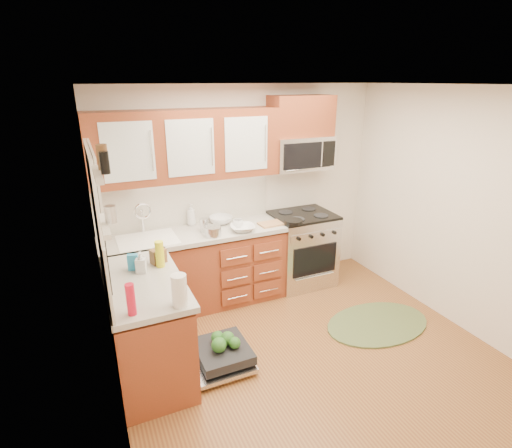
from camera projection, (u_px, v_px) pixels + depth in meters
name	position (u px, v px, depth m)	size (l,w,h in m)	color
floor	(314.00, 359.00, 3.85)	(3.50, 3.50, 0.00)	brown
ceiling	(330.00, 85.00, 2.99)	(3.50, 3.50, 0.00)	white
wall_back	(243.00, 191.00, 4.92)	(3.50, 0.04, 2.50)	silver
wall_left	(105.00, 278.00, 2.75)	(0.04, 3.50, 2.50)	silver
wall_right	(466.00, 213.00, 4.09)	(0.04, 3.50, 2.50)	silver
base_cabinet_back	(196.00, 272.00, 4.67)	(2.05, 0.60, 0.85)	brown
base_cabinet_left	(147.00, 329.00, 3.59)	(0.60, 1.25, 0.85)	brown
countertop_back	(195.00, 234.00, 4.50)	(2.07, 0.64, 0.05)	#A8A399
countertop_left	(143.00, 282.00, 3.44)	(0.64, 1.27, 0.05)	#A8A399
backsplash_back	(186.00, 201.00, 4.64)	(2.05, 0.02, 0.57)	beige
backsplash_left	(102.00, 255.00, 3.22)	(0.02, 1.25, 0.57)	beige
upper_cabinets	(186.00, 145.00, 4.28)	(2.05, 0.35, 0.75)	brown
cabinet_over_mw	(301.00, 116.00, 4.73)	(0.76, 0.35, 0.47)	brown
range	(302.00, 249.00, 5.17)	(0.76, 0.64, 0.95)	silver
microwave	(301.00, 153.00, 4.86)	(0.76, 0.38, 0.40)	silver
sink	(148.00, 251.00, 4.31)	(0.62, 0.50, 0.26)	white
dishwasher	(219.00, 356.00, 3.74)	(0.70, 0.60, 0.20)	silver
window	(97.00, 216.00, 3.08)	(0.03, 1.05, 1.05)	white
window_blind	(94.00, 173.00, 2.98)	(0.02, 0.96, 0.40)	white
shelf_upper	(98.00, 175.00, 2.19)	(0.04, 0.40, 0.03)	white
shelf_lower	(105.00, 226.00, 2.29)	(0.04, 0.40, 0.03)	white
rug	(377.00, 324.00, 4.39)	(1.21, 0.78, 0.02)	#5B6C3E
skillet	(293.00, 222.00, 4.68)	(0.22, 0.22, 0.04)	black
stock_pot	(213.00, 231.00, 4.35)	(0.18, 0.18, 0.11)	silver
cutting_board	(272.00, 224.00, 4.72)	(0.30, 0.20, 0.02)	#B07750
canister	(204.00, 225.00, 4.47)	(0.10, 0.10, 0.16)	silver
paper_towel_roll	(179.00, 290.00, 2.99)	(0.12, 0.12, 0.25)	white
mustard_bottle	(160.00, 254.00, 3.62)	(0.08, 0.08, 0.25)	yellow
red_bottle	(131.00, 299.00, 2.87)	(0.07, 0.07, 0.25)	red
wooden_box	(158.00, 256.00, 3.72)	(0.13, 0.10, 0.13)	brown
blue_carton	(133.00, 262.00, 3.58)	(0.09, 0.06, 0.15)	teal
bowl_a	(243.00, 228.00, 4.51)	(0.27, 0.27, 0.07)	#999999
bowl_b	(221.00, 220.00, 4.74)	(0.28, 0.28, 0.09)	#999999
cup	(238.00, 224.00, 4.61)	(0.12, 0.12, 0.10)	#999999
soap_bottle_a	(191.00, 214.00, 4.66)	(0.10, 0.10, 0.26)	#999999
soap_bottle_b	(141.00, 262.00, 3.52)	(0.09, 0.09, 0.19)	#999999
soap_bottle_c	(158.00, 254.00, 3.73)	(0.12, 0.12, 0.15)	#999999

